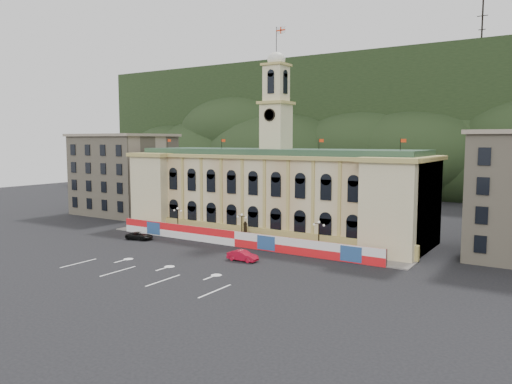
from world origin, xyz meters
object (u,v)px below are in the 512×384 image
Objects in this scene: black_suv at (139,236)px; lamp_center at (242,226)px; red_sedan at (243,256)px; statue at (245,236)px.

lamp_center is at bearing -82.77° from black_suv.
lamp_center is 11.74m from red_sedan.
statue is 2.14m from lamp_center.
statue is 12.35m from red_sedan.
red_sedan is 0.90× the size of black_suv.
red_sedan reaches higher than black_suv.
lamp_center is at bearing -90.00° from statue.
red_sedan is at bearing -110.67° from black_suv.
statue reaches higher than black_suv.
lamp_center is 18.43m from black_suv.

